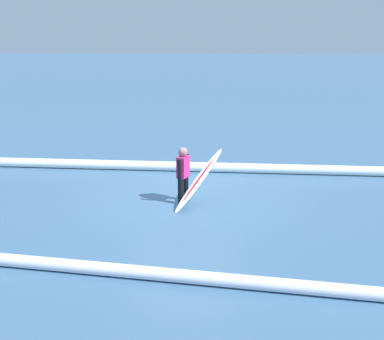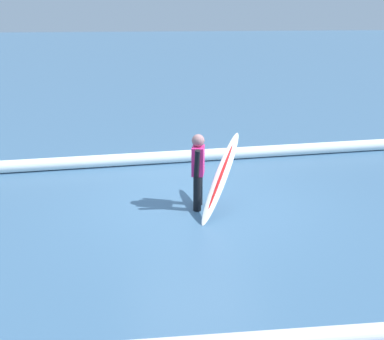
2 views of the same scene
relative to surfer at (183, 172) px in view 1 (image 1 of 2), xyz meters
name	(u,v)px [view 1 (image 1 of 2)]	position (x,y,z in m)	size (l,w,h in m)	color
ground_plane	(185,199)	(-0.02, -0.22, -0.75)	(181.66, 181.66, 0.00)	#40688B
surfer	(183,172)	(0.00, 0.00, 0.00)	(0.29, 0.57, 1.34)	black
surfboard	(199,180)	(-0.39, 0.11, -0.15)	(1.13, 1.52, 1.23)	white
wave_crest_foreground	(278,169)	(-2.33, -2.87, -0.61)	(0.28, 0.28, 16.99)	white
wave_crest_midground	(98,268)	(0.87, 3.87, -0.63)	(0.22, 0.22, 17.94)	white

